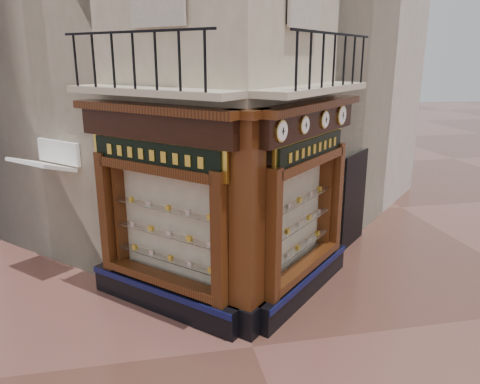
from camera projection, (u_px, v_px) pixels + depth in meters
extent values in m
plane|color=#533027|center=(253.00, 347.00, 7.98)|extent=(80.00, 80.00, 0.00)
cube|color=beige|center=(201.00, 7.00, 12.11)|extent=(11.31, 11.31, 12.00)
cube|color=beige|center=(110.00, 32.00, 14.11)|extent=(11.31, 11.31, 11.00)
cube|color=beige|center=(268.00, 33.00, 15.06)|extent=(11.31, 11.31, 11.00)
cube|color=black|center=(163.00, 297.00, 9.08)|extent=(2.72, 2.72, 0.55)
cube|color=#0C0F3C|center=(156.00, 291.00, 8.87)|extent=(2.50, 2.50, 0.12)
cube|color=#331709|center=(221.00, 240.00, 7.92)|extent=(0.37, 0.37, 2.45)
cube|color=#331709|center=(108.00, 211.00, 9.41)|extent=(0.37, 0.37, 2.45)
cube|color=beige|center=(171.00, 221.00, 8.94)|extent=(1.80, 1.80, 2.10)
cube|color=black|center=(155.00, 126.00, 8.17)|extent=(2.69, 2.69, 0.50)
cube|color=#331709|center=(152.00, 109.00, 8.03)|extent=(2.86, 2.86, 0.14)
cube|color=black|center=(304.00, 283.00, 9.63)|extent=(2.72, 2.72, 0.55)
cube|color=#0C0F3C|center=(313.00, 276.00, 9.47)|extent=(2.50, 2.50, 0.12)
cube|color=#331709|center=(271.00, 236.00, 8.09)|extent=(0.37, 0.37, 2.45)
cube|color=#331709|center=(334.00, 197.00, 10.34)|extent=(0.37, 0.37, 2.45)
cube|color=beige|center=(292.00, 213.00, 9.40)|extent=(1.80, 1.80, 2.10)
cube|color=black|center=(310.00, 122.00, 8.72)|extent=(2.69, 2.69, 0.50)
cube|color=#331709|center=(314.00, 105.00, 8.60)|extent=(2.86, 2.86, 0.14)
cube|color=black|center=(247.00, 317.00, 8.38)|extent=(0.78, 0.78, 0.55)
cube|color=#331709|center=(247.00, 216.00, 7.84)|extent=(0.64, 0.64, 3.50)
cube|color=#331709|center=(248.00, 113.00, 7.37)|extent=(0.85, 0.85, 0.14)
cube|color=beige|center=(150.00, 92.00, 7.93)|extent=(2.97, 2.97, 0.12)
cube|color=black|center=(132.00, 32.00, 7.41)|extent=(2.36, 2.36, 0.04)
cube|color=beige|center=(315.00, 89.00, 8.51)|extent=(2.97, 2.97, 0.12)
cube|color=black|center=(336.00, 34.00, 8.07)|extent=(2.36, 2.36, 0.04)
cylinder|color=gold|center=(281.00, 131.00, 7.50)|extent=(0.29, 0.29, 0.37)
cylinder|color=white|center=(283.00, 131.00, 7.49)|extent=(0.24, 0.24, 0.32)
cube|color=black|center=(283.00, 131.00, 7.48)|extent=(0.02, 0.02, 0.12)
cube|color=black|center=(283.00, 131.00, 7.48)|extent=(0.07, 0.07, 0.01)
cylinder|color=gold|center=(304.00, 125.00, 8.18)|extent=(0.27, 0.27, 0.32)
cylinder|color=white|center=(306.00, 125.00, 8.16)|extent=(0.21, 0.21, 0.28)
cube|color=black|center=(306.00, 125.00, 8.15)|extent=(0.02, 0.02, 0.11)
cube|color=black|center=(306.00, 125.00, 8.15)|extent=(0.07, 0.07, 0.01)
cylinder|color=gold|center=(324.00, 120.00, 8.87)|extent=(0.28, 0.28, 0.34)
cylinder|color=white|center=(326.00, 120.00, 8.86)|extent=(0.22, 0.22, 0.29)
cube|color=black|center=(326.00, 120.00, 8.85)|extent=(0.02, 0.02, 0.11)
cube|color=black|center=(326.00, 120.00, 8.85)|extent=(0.07, 0.07, 0.01)
cylinder|color=gold|center=(341.00, 115.00, 9.56)|extent=(0.33, 0.33, 0.41)
cylinder|color=white|center=(343.00, 115.00, 9.54)|extent=(0.27, 0.27, 0.35)
cube|color=black|center=(343.00, 115.00, 9.53)|extent=(0.02, 0.02, 0.14)
cube|color=black|center=(343.00, 115.00, 9.53)|extent=(0.08, 0.08, 0.01)
cube|color=gold|center=(155.00, 155.00, 8.28)|extent=(2.27, 2.27, 0.61)
cube|color=black|center=(154.00, 155.00, 8.25)|extent=(2.12, 2.12, 0.46)
cube|color=gold|center=(310.00, 148.00, 8.84)|extent=(2.05, 2.05, 0.55)
cube|color=black|center=(312.00, 149.00, 8.82)|extent=(1.91, 1.91, 0.41)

